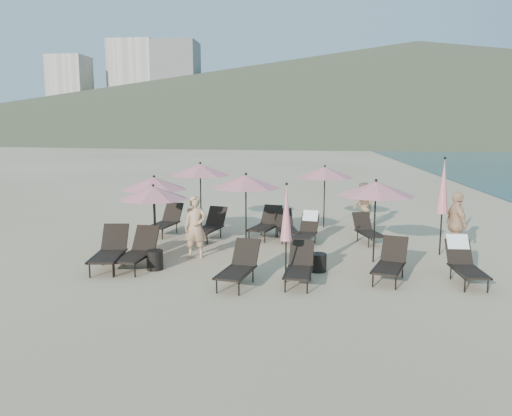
# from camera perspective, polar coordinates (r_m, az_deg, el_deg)

# --- Properties ---
(ground) EXTENTS (800.00, 800.00, 0.00)m
(ground) POSITION_cam_1_polar(r_m,az_deg,el_deg) (11.93, 3.90, -7.93)
(ground) COLOR #D6BA8C
(ground) RESTS_ON ground
(volcanic_headland) EXTENTS (690.00, 690.00, 55.00)m
(volcanic_headland) POSITION_cam_1_polar(r_m,az_deg,el_deg) (322.75, 19.68, 12.48)
(volcanic_headland) COLOR brown
(volcanic_headland) RESTS_ON ground
(hotel_skyline) EXTENTS (109.00, 82.00, 55.00)m
(hotel_skyline) POSITION_cam_1_polar(r_m,az_deg,el_deg) (298.60, -12.16, 12.68)
(hotel_skyline) COLOR beige
(hotel_skyline) RESTS_ON ground
(lounger_0) EXTENTS (0.91, 1.83, 1.01)m
(lounger_0) POSITION_cam_1_polar(r_m,az_deg,el_deg) (13.08, -16.36, -4.63)
(lounger_0) COLOR black
(lounger_0) RESTS_ON ground
(lounger_1) EXTENTS (0.76, 1.72, 0.97)m
(lounger_1) POSITION_cam_1_polar(r_m,az_deg,el_deg) (12.94, -13.36, -4.74)
(lounger_1) COLOR black
(lounger_1) RESTS_ON ground
(lounger_2) EXTENTS (0.89, 1.68, 0.92)m
(lounger_2) POSITION_cam_1_polar(r_m,az_deg,el_deg) (11.29, -1.94, -6.62)
(lounger_2) COLOR black
(lounger_2) RESTS_ON ground
(lounger_3) EXTENTS (0.68, 1.55, 0.87)m
(lounger_3) POSITION_cam_1_polar(r_m,az_deg,el_deg) (11.41, 5.00, -6.60)
(lounger_3) COLOR black
(lounger_3) RESTS_ON ground
(lounger_4) EXTENTS (1.06, 1.69, 0.91)m
(lounger_4) POSITION_cam_1_polar(r_m,az_deg,el_deg) (12.05, 15.11, -5.95)
(lounger_4) COLOR black
(lounger_4) RESTS_ON ground
(lounger_5) EXTENTS (0.65, 1.61, 0.99)m
(lounger_5) POSITION_cam_1_polar(r_m,az_deg,el_deg) (12.44, 22.70, -5.66)
(lounger_5) COLOR black
(lounger_5) RESTS_ON ground
(lounger_6) EXTENTS (0.93, 1.77, 0.97)m
(lounger_6) POSITION_cam_1_polar(r_m,az_deg,el_deg) (16.92, -10.26, -1.44)
(lounger_6) COLOR black
(lounger_6) RESTS_ON ground
(lounger_7) EXTENTS (0.99, 1.76, 0.96)m
(lounger_7) POSITION_cam_1_polar(r_m,az_deg,el_deg) (16.00, -5.30, -1.95)
(lounger_7) COLOR black
(lounger_7) RESTS_ON ground
(lounger_8) EXTENTS (1.06, 1.79, 0.97)m
(lounger_8) POSITION_cam_1_polar(r_m,az_deg,el_deg) (16.19, 1.13, -1.78)
(lounger_8) COLOR black
(lounger_8) RESTS_ON ground
(lounger_9) EXTENTS (0.92, 1.65, 0.89)m
(lounger_9) POSITION_cam_1_polar(r_m,az_deg,el_deg) (15.93, 3.46, -2.09)
(lounger_9) COLOR black
(lounger_9) RESTS_ON ground
(lounger_10) EXTENTS (0.84, 1.59, 0.95)m
(lounger_10) POSITION_cam_1_polar(r_m,az_deg,el_deg) (15.34, 5.84, -2.41)
(lounger_10) COLOR black
(lounger_10) RESTS_ON ground
(lounger_11) EXTENTS (0.94, 1.58, 0.85)m
(lounger_11) POSITION_cam_1_polar(r_m,az_deg,el_deg) (15.84, 12.63, -2.43)
(lounger_11) COLOR black
(lounger_11) RESTS_ON ground
(umbrella_open_0) EXTENTS (1.89, 1.89, 2.03)m
(umbrella_open_0) POSITION_cam_1_polar(r_m,az_deg,el_deg) (13.54, -11.66, 1.71)
(umbrella_open_0) COLOR black
(umbrella_open_0) RESTS_ON ground
(umbrella_open_1) EXTENTS (2.07, 2.07, 2.23)m
(umbrella_open_1) POSITION_cam_1_polar(r_m,az_deg,el_deg) (14.50, -1.17, 3.05)
(umbrella_open_1) COLOR black
(umbrella_open_1) RESTS_ON ground
(umbrella_open_2) EXTENTS (2.05, 2.05, 2.21)m
(umbrella_open_2) POSITION_cam_1_polar(r_m,az_deg,el_deg) (13.25, 13.53, 2.16)
(umbrella_open_2) COLOR black
(umbrella_open_2) RESTS_ON ground
(umbrella_open_3) EXTENTS (2.19, 2.19, 2.36)m
(umbrella_open_3) POSITION_cam_1_polar(r_m,az_deg,el_deg) (17.52, -6.39, 4.38)
(umbrella_open_3) COLOR black
(umbrella_open_3) RESTS_ON ground
(umbrella_open_4) EXTENTS (2.08, 2.08, 2.24)m
(umbrella_open_4) POSITION_cam_1_polar(r_m,az_deg,el_deg) (17.76, 7.87, 4.06)
(umbrella_open_4) COLOR black
(umbrella_open_4) RESTS_ON ground
(umbrella_open_5) EXTENTS (1.98, 1.98, 2.13)m
(umbrella_open_5) POSITION_cam_1_polar(r_m,az_deg,el_deg) (15.09, -11.57, 2.77)
(umbrella_open_5) COLOR black
(umbrella_open_5) RESTS_ON ground
(umbrella_closed_0) EXTENTS (0.27, 0.27, 2.30)m
(umbrella_closed_0) POSITION_cam_1_polar(r_m,az_deg,el_deg) (11.17, 3.48, -0.64)
(umbrella_closed_0) COLOR black
(umbrella_closed_0) RESTS_ON ground
(umbrella_closed_1) EXTENTS (0.32, 0.32, 2.74)m
(umbrella_closed_1) POSITION_cam_1_polar(r_m,az_deg,el_deg) (14.58, 20.62, 2.26)
(umbrella_closed_1) COLOR black
(umbrella_closed_1) RESTS_ON ground
(side_table_0) EXTENTS (0.41, 0.41, 0.49)m
(side_table_0) POSITION_cam_1_polar(r_m,az_deg,el_deg) (12.74, -11.48, -5.84)
(side_table_0) COLOR black
(side_table_0) RESTS_ON ground
(side_table_1) EXTENTS (0.43, 0.43, 0.45)m
(side_table_1) POSITION_cam_1_polar(r_m,az_deg,el_deg) (12.45, 7.08, -6.19)
(side_table_1) COLOR black
(side_table_1) RESTS_ON ground
(beachgoer_a) EXTENTS (0.66, 0.47, 1.70)m
(beachgoer_a) POSITION_cam_1_polar(r_m,az_deg,el_deg) (13.61, -6.92, -2.17)
(beachgoer_a) COLOR tan
(beachgoer_a) RESTS_ON ground
(beachgoer_b) EXTENTS (0.82, 0.94, 1.66)m
(beachgoer_b) POSITION_cam_1_polar(r_m,az_deg,el_deg) (17.74, 12.14, 0.20)
(beachgoer_b) COLOR #98714E
(beachgoer_b) RESTS_ON ground
(beachgoer_c) EXTENTS (0.63, 1.11, 1.78)m
(beachgoer_c) POSITION_cam_1_polar(r_m,az_deg,el_deg) (14.76, 21.94, -1.74)
(beachgoer_c) COLOR tan
(beachgoer_c) RESTS_ON ground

